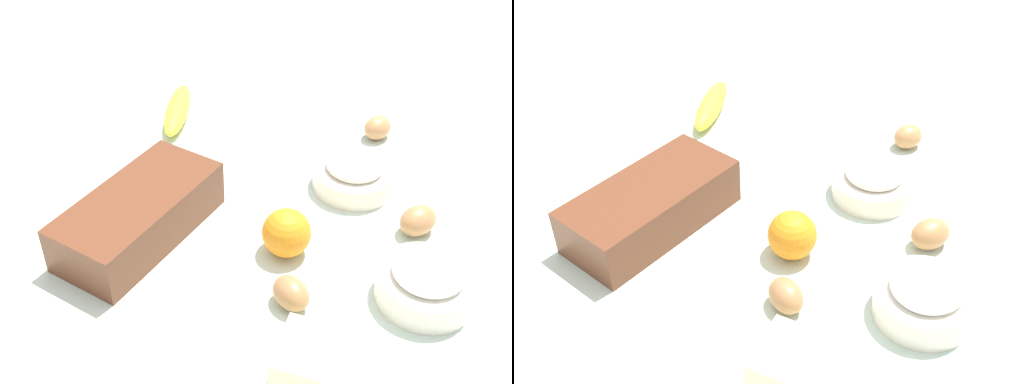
% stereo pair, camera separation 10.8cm
% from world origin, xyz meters
% --- Properties ---
extents(ground_plane, '(2.40, 2.40, 0.02)m').
position_xyz_m(ground_plane, '(0.00, 0.00, -0.01)').
color(ground_plane, silver).
extents(loaf_pan, '(0.30, 0.17, 0.08)m').
position_xyz_m(loaf_pan, '(-0.13, 0.15, 0.04)').
color(loaf_pan, brown).
rests_on(loaf_pan, ground_plane).
extents(flour_bowl, '(0.14, 0.14, 0.06)m').
position_xyz_m(flour_bowl, '(0.13, -0.13, 0.03)').
color(flour_bowl, silver).
rests_on(flour_bowl, ground_plane).
extents(sugar_bowl, '(0.14, 0.14, 0.07)m').
position_xyz_m(sugar_bowl, '(-0.09, -0.30, 0.03)').
color(sugar_bowl, silver).
rests_on(sugar_bowl, ground_plane).
extents(banana, '(0.19, 0.10, 0.04)m').
position_xyz_m(banana, '(0.21, 0.26, 0.02)').
color(banana, yellow).
rests_on(banana, ground_plane).
extents(orange_fruit, '(0.08, 0.08, 0.08)m').
position_xyz_m(orange_fruit, '(-0.07, -0.08, 0.04)').
color(orange_fruit, orange).
rests_on(orange_fruit, ground_plane).
extents(butter_block, '(0.09, 0.07, 0.06)m').
position_xyz_m(butter_block, '(-0.28, -0.18, 0.03)').
color(butter_block, '#F4EDB2').
rests_on(butter_block, ground_plane).
extents(egg_near_butter, '(0.07, 0.08, 0.05)m').
position_xyz_m(egg_near_butter, '(-0.17, -0.13, 0.02)').
color(egg_near_butter, '#AB7346').
rests_on(egg_near_butter, ground_plane).
extents(egg_beside_bowl, '(0.08, 0.08, 0.05)m').
position_xyz_m(egg_beside_bowl, '(0.05, -0.26, 0.02)').
color(egg_beside_bowl, '#B27849').
rests_on(egg_beside_bowl, ground_plane).
extents(egg_loose, '(0.07, 0.07, 0.05)m').
position_xyz_m(egg_loose, '(0.30, -0.13, 0.02)').
color(egg_loose, '#BB7F4D').
rests_on(egg_loose, ground_plane).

